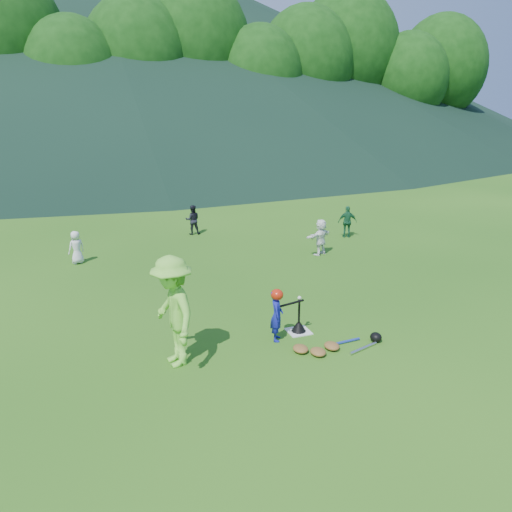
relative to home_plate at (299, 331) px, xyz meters
The scene contains 15 objects.
ground 0.01m from the home_plate, ahead, with size 120.00×120.00×0.00m, color #225613.
home_plate is the anchor object (origin of this frame).
baseball 0.73m from the home_plate, ahead, with size 0.08×0.08×0.08m, color white.
batter_child 0.77m from the home_plate, 162.99° to the right, with size 0.37×0.24×1.02m, color #161C99.
adult_coach 2.81m from the home_plate, behind, with size 1.28×0.74×1.98m, color #7DD940.
fielder_a 7.61m from the home_plate, 122.55° to the left, with size 0.47×0.31×0.96m, color silver.
fielder_b 8.64m from the home_plate, 90.93° to the left, with size 0.51×0.40×1.05m, color black.
fielder_c 7.99m from the home_plate, 53.00° to the left, with size 0.64×0.27×1.10m, color #1B5A36.
fielder_d 5.65m from the home_plate, 58.41° to the left, with size 1.03×0.33×1.11m, color white.
batting_tee 0.12m from the home_plate, ahead, with size 0.30×0.30×0.68m.
batter_gear 1.07m from the home_plate, 162.57° to the right, with size 0.73×0.26×0.38m.
equipment_pile 0.95m from the home_plate, 73.36° to the right, with size 1.80×0.63×0.19m.
outfield_fence 28.01m from the home_plate, 90.00° to the left, with size 70.07×0.08×1.33m.
tree_line 34.81m from the home_plate, 89.65° to the left, with size 70.04×11.40×14.82m.
distant_hills 83.52m from the home_plate, 95.33° to the left, with size 155.00×140.00×32.00m.
Camera 1 is at (-4.00, -8.36, 4.38)m, focal length 35.00 mm.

